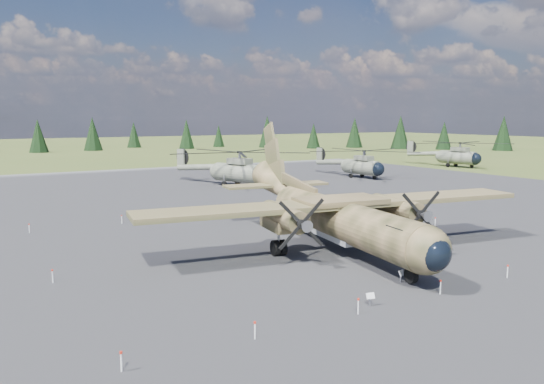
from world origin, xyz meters
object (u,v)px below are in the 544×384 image
helicopter_mid (362,158)px  helicopter_far (458,149)px  transport_plane (333,211)px  helicopter_near (237,161)px

helicopter_mid → helicopter_far: bearing=5.8°
transport_plane → helicopter_mid: transport_plane is taller
transport_plane → helicopter_far: (63.28, 41.34, 0.70)m
helicopter_near → helicopter_far: bearing=-15.8°
transport_plane → helicopter_far: bearing=41.9°
helicopter_near → transport_plane: bearing=-127.0°
helicopter_near → helicopter_mid: 22.91m
helicopter_far → transport_plane: bearing=-154.6°
transport_plane → helicopter_far: transport_plane is taller
transport_plane → helicopter_near: (10.50, 36.60, 0.78)m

